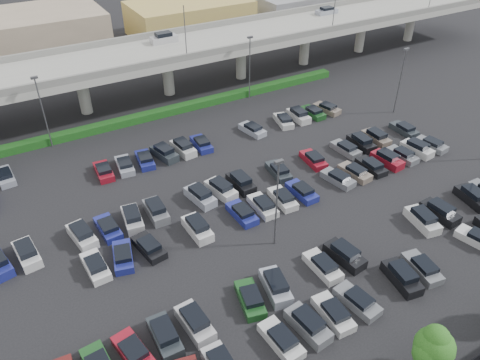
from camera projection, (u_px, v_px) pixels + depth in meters
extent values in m
plane|color=black|center=(237.00, 203.00, 54.66)|extent=(280.00, 280.00, 0.00)
cube|color=#96978F|center=(136.00, 58.00, 73.24)|extent=(150.00, 13.00, 1.10)
cube|color=slate|center=(150.00, 64.00, 68.20)|extent=(150.00, 0.50, 1.00)
cube|color=slate|center=(122.00, 40.00, 77.08)|extent=(150.00, 0.50, 1.00)
cylinder|color=#96978F|center=(83.00, 93.00, 71.81)|extent=(1.80, 1.80, 6.70)
cube|color=slate|center=(79.00, 73.00, 70.00)|extent=(2.60, 9.75, 0.50)
cylinder|color=#96978F|center=(168.00, 75.00, 77.52)|extent=(1.80, 1.80, 6.70)
cube|color=slate|center=(166.00, 57.00, 75.71)|extent=(2.60, 9.75, 0.50)
cylinder|color=#96978F|center=(241.00, 60.00, 83.22)|extent=(1.80, 1.80, 6.70)
cube|color=slate|center=(241.00, 42.00, 81.42)|extent=(2.60, 9.75, 0.50)
cylinder|color=#96978F|center=(305.00, 47.00, 88.93)|extent=(1.80, 1.80, 6.70)
cube|color=slate|center=(306.00, 30.00, 87.12)|extent=(2.60, 9.75, 0.50)
cylinder|color=#96978F|center=(361.00, 35.00, 94.64)|extent=(1.80, 1.80, 6.70)
cube|color=slate|center=(363.00, 19.00, 92.83)|extent=(2.60, 9.75, 0.50)
cylinder|color=#96978F|center=(410.00, 25.00, 100.34)|extent=(1.80, 1.80, 6.70)
cube|color=slate|center=(413.00, 10.00, 98.54)|extent=(2.60, 9.75, 0.50)
cube|color=#ACABB0|center=(164.00, 39.00, 77.20)|extent=(4.40, 1.82, 1.05)
cube|color=black|center=(163.00, 34.00, 76.73)|extent=(2.60, 1.60, 0.65)
cube|color=#8B91A0|center=(327.00, 12.00, 91.13)|extent=(4.40, 1.82, 0.82)
cube|color=black|center=(327.00, 8.00, 90.77)|extent=(2.30, 1.60, 0.50)
cylinder|color=#4D4D52|center=(185.00, 33.00, 68.74)|extent=(0.14, 0.14, 8.00)
cylinder|color=#4D4D52|center=(334.00, 8.00, 80.16)|extent=(0.14, 0.14, 8.00)
cube|color=#124013|center=(157.00, 114.00, 72.11)|extent=(66.00, 1.60, 1.10)
cylinder|color=black|center=(479.00, 359.00, 36.63)|extent=(0.10, 0.10, 2.00)
sphere|color=#1A4D14|center=(434.00, 347.00, 34.77)|extent=(3.07, 3.07, 3.07)
sphere|color=#1A4D14|center=(438.00, 346.00, 35.45)|extent=(2.41, 2.41, 2.41)
sphere|color=#1A4D14|center=(429.00, 354.00, 34.66)|extent=(2.41, 2.41, 2.41)
sphere|color=#1A4D14|center=(436.00, 338.00, 34.37)|extent=(2.08, 2.08, 2.08)
cube|color=silver|center=(281.00, 340.00, 38.73)|extent=(2.12, 4.52, 0.82)
cube|color=black|center=(283.00, 337.00, 38.22)|extent=(1.76, 2.41, 0.50)
cube|color=slate|center=(308.00, 326.00, 39.78)|extent=(2.26, 4.56, 1.05)
cube|color=black|center=(309.00, 320.00, 39.31)|extent=(1.86, 2.75, 0.65)
cube|color=silver|center=(333.00, 314.00, 40.97)|extent=(2.07, 4.50, 0.82)
cube|color=black|center=(335.00, 311.00, 40.47)|extent=(1.73, 2.39, 0.50)
cube|color=slate|center=(357.00, 301.00, 42.09)|extent=(2.38, 4.60, 0.82)
cube|color=black|center=(360.00, 298.00, 41.59)|extent=(1.89, 2.49, 0.50)
cube|color=black|center=(402.00, 278.00, 44.27)|extent=(2.53, 4.64, 1.05)
cube|color=black|center=(403.00, 272.00, 43.80)|extent=(2.01, 2.83, 0.65)
cube|color=slate|center=(422.00, 268.00, 45.45)|extent=(2.50, 4.63, 0.82)
cube|color=black|center=(425.00, 265.00, 44.95)|extent=(1.95, 2.53, 0.50)
cube|color=silver|center=(478.00, 240.00, 48.82)|extent=(2.76, 4.70, 0.82)
cube|color=maroon|center=(134.00, 352.00, 37.80)|extent=(2.58, 4.66, 0.82)
cube|color=black|center=(133.00, 349.00, 37.29)|extent=(1.99, 2.55, 0.50)
cube|color=#272D32|center=(165.00, 337.00, 38.85)|extent=(1.94, 4.45, 1.05)
cube|color=black|center=(164.00, 331.00, 38.38)|extent=(1.67, 2.64, 0.65)
cube|color=#ACABB0|center=(195.00, 324.00, 39.97)|extent=(2.10, 4.51, 1.05)
cube|color=black|center=(194.00, 317.00, 39.50)|extent=(1.77, 2.70, 0.65)
cube|color=#19471D|center=(250.00, 299.00, 42.28)|extent=(2.77, 4.70, 0.82)
cube|color=black|center=(251.00, 296.00, 41.78)|extent=(2.08, 2.60, 0.50)
cube|color=#8B91A0|center=(276.00, 287.00, 43.33)|extent=(2.70, 4.68, 1.05)
cube|color=black|center=(276.00, 281.00, 42.86)|extent=(2.11, 2.88, 0.65)
cube|color=silver|center=(323.00, 267.00, 45.64)|extent=(1.84, 4.41, 0.82)
cube|color=black|center=(324.00, 263.00, 45.14)|extent=(1.61, 2.31, 0.50)
cube|color=black|center=(345.00, 256.00, 46.70)|extent=(2.34, 4.59, 1.05)
cube|color=black|center=(346.00, 250.00, 46.23)|extent=(1.90, 2.77, 0.65)
cube|color=silver|center=(422.00, 221.00, 51.18)|extent=(2.57, 4.65, 1.05)
cube|color=black|center=(424.00, 215.00, 50.71)|extent=(2.04, 2.84, 0.65)
cube|color=black|center=(440.00, 213.00, 52.30)|extent=(2.05, 4.49, 1.05)
cube|color=black|center=(442.00, 207.00, 51.83)|extent=(1.74, 2.68, 0.65)
cube|color=black|center=(472.00, 198.00, 54.54)|extent=(2.52, 4.64, 1.05)
cube|color=black|center=(474.00, 192.00, 54.07)|extent=(2.01, 2.83, 0.65)
cube|color=silver|center=(96.00, 267.00, 45.61)|extent=(2.06, 4.49, 0.82)
cube|color=black|center=(95.00, 264.00, 45.11)|extent=(1.72, 2.38, 0.50)
cube|color=navy|center=(123.00, 257.00, 46.73)|extent=(2.80, 4.70, 0.82)
cube|color=black|center=(123.00, 254.00, 46.23)|extent=(2.10, 2.61, 0.50)
cube|color=black|center=(149.00, 247.00, 47.86)|extent=(2.52, 4.64, 0.82)
cube|color=black|center=(149.00, 244.00, 47.35)|extent=(1.96, 2.53, 0.50)
cube|color=silver|center=(198.00, 229.00, 50.03)|extent=(1.93, 4.45, 1.05)
cube|color=black|center=(197.00, 223.00, 49.56)|extent=(1.67, 2.64, 0.65)
cube|color=navy|center=(242.00, 214.00, 52.34)|extent=(1.96, 4.46, 0.82)
cube|color=black|center=(243.00, 210.00, 51.84)|extent=(1.68, 2.35, 0.50)
cube|color=silver|center=(263.00, 206.00, 53.46)|extent=(1.96, 4.46, 0.82)
cube|color=black|center=(264.00, 203.00, 52.96)|extent=(1.68, 2.35, 0.50)
cube|color=silver|center=(283.00, 199.00, 54.58)|extent=(2.13, 4.52, 0.82)
cube|color=black|center=(284.00, 196.00, 54.08)|extent=(1.76, 2.41, 0.50)
cube|color=navy|center=(302.00, 192.00, 55.70)|extent=(1.97, 4.46, 0.82)
cube|color=black|center=(303.00, 189.00, 55.20)|extent=(1.68, 2.35, 0.50)
cube|color=slate|center=(338.00, 179.00, 57.94)|extent=(2.58, 4.65, 0.82)
cube|color=black|center=(339.00, 175.00, 57.44)|extent=(1.99, 2.55, 0.50)
cube|color=#726559|center=(355.00, 173.00, 59.07)|extent=(2.31, 4.58, 0.82)
cube|color=black|center=(357.00, 169.00, 58.56)|extent=(1.85, 2.47, 0.50)
cube|color=black|center=(371.00, 167.00, 60.19)|extent=(1.93, 4.45, 0.82)
cube|color=black|center=(373.00, 163.00, 59.68)|extent=(1.66, 2.34, 0.50)
cube|color=maroon|center=(387.00, 160.00, 61.24)|extent=(2.24, 4.56, 1.05)
cube|color=black|center=(388.00, 155.00, 60.77)|extent=(1.85, 2.74, 0.65)
cube|color=slate|center=(402.00, 155.00, 62.43)|extent=(2.09, 4.50, 0.82)
cube|color=black|center=(404.00, 152.00, 61.93)|extent=(1.74, 2.39, 0.50)
cube|color=silver|center=(417.00, 149.00, 63.48)|extent=(2.34, 4.59, 1.05)
cube|color=black|center=(418.00, 144.00, 63.01)|extent=(1.90, 2.77, 0.65)
cube|color=slate|center=(431.00, 145.00, 64.67)|extent=(2.45, 4.62, 0.82)
cube|color=black|center=(433.00, 142.00, 64.17)|extent=(1.92, 2.51, 0.50)
cube|color=silver|center=(27.00, 254.00, 46.86)|extent=(2.32, 4.58, 1.05)
cube|color=black|center=(25.00, 248.00, 46.39)|extent=(1.89, 2.77, 0.65)
cube|color=silver|center=(82.00, 236.00, 49.10)|extent=(2.49, 4.63, 1.05)
cube|color=black|center=(81.00, 230.00, 48.63)|extent=(1.99, 2.82, 0.65)
cube|color=navy|center=(108.00, 228.00, 50.29)|extent=(2.08, 4.50, 0.82)
cube|color=black|center=(108.00, 225.00, 49.78)|extent=(1.74, 2.39, 0.50)
cube|color=#ACABB0|center=(133.00, 219.00, 51.34)|extent=(2.40, 4.61, 1.05)
cube|color=black|center=(132.00, 214.00, 50.87)|extent=(1.94, 2.79, 0.65)
cube|color=slate|center=(156.00, 212.00, 52.46)|extent=(1.95, 4.45, 1.05)
cube|color=black|center=(155.00, 206.00, 51.99)|extent=(1.68, 2.65, 0.65)
cube|color=#8B91A0|center=(200.00, 197.00, 54.71)|extent=(2.51, 4.64, 1.05)
cube|color=black|center=(200.00, 191.00, 54.24)|extent=(2.00, 2.82, 0.65)
cube|color=silver|center=(221.00, 190.00, 55.83)|extent=(2.59, 4.66, 1.05)
cube|color=black|center=(221.00, 184.00, 55.36)|extent=(2.05, 2.85, 0.65)
cube|color=black|center=(241.00, 183.00, 56.95)|extent=(1.97, 4.46, 1.05)
cube|color=black|center=(241.00, 178.00, 56.48)|extent=(1.69, 2.65, 0.65)
cube|color=#272D32|center=(278.00, 172.00, 59.26)|extent=(2.36, 4.60, 0.82)
cube|color=black|center=(280.00, 168.00, 58.75)|extent=(1.88, 2.48, 0.50)
cube|color=maroon|center=(313.00, 160.00, 61.50)|extent=(2.23, 4.55, 0.82)
cube|color=black|center=(315.00, 157.00, 60.99)|extent=(1.81, 2.44, 0.50)
cube|color=slate|center=(346.00, 149.00, 63.74)|extent=(2.16, 4.53, 0.82)
cube|color=black|center=(347.00, 146.00, 63.24)|extent=(1.78, 2.42, 0.50)
cube|color=black|center=(361.00, 143.00, 64.79)|extent=(2.00, 4.47, 1.05)
cube|color=black|center=(362.00, 138.00, 64.32)|extent=(1.71, 2.66, 0.65)
cube|color=#726559|center=(376.00, 139.00, 65.92)|extent=(1.85, 4.41, 1.05)
cube|color=black|center=(377.00, 133.00, 65.45)|extent=(1.62, 2.61, 0.65)
cube|color=#272D32|center=(404.00, 130.00, 68.22)|extent=(1.95, 4.45, 0.82)
cube|color=black|center=(406.00, 127.00, 67.72)|extent=(1.67, 2.35, 0.50)
cube|color=maroon|center=(104.00, 172.00, 59.23)|extent=(2.06, 4.49, 0.82)
cube|color=black|center=(103.00, 168.00, 58.72)|extent=(1.73, 2.39, 0.50)
cube|color=#8B91A0|center=(125.00, 166.00, 60.35)|extent=(2.30, 4.58, 0.82)
cube|color=black|center=(125.00, 163.00, 59.84)|extent=(1.85, 2.47, 0.50)
cube|color=navy|center=(145.00, 160.00, 61.47)|extent=(2.36, 4.59, 0.82)
cube|color=black|center=(145.00, 157.00, 60.97)|extent=(1.88, 2.48, 0.50)
cube|color=#272D32|center=(164.00, 154.00, 62.52)|extent=(2.74, 4.69, 1.05)
cube|color=black|center=(164.00, 149.00, 62.05)|extent=(2.13, 2.89, 0.65)
cube|color=silver|center=(183.00, 149.00, 63.64)|extent=(2.28, 4.57, 1.05)
cube|color=black|center=(183.00, 143.00, 63.17)|extent=(1.87, 2.76, 0.65)
cube|color=navy|center=(201.00, 144.00, 64.83)|extent=(2.10, 4.51, 0.82)
cube|color=black|center=(202.00, 141.00, 64.33)|extent=(1.75, 2.40, 0.50)
cube|color=#8B91A0|center=(252.00, 130.00, 68.19)|extent=(2.56, 4.65, 0.82)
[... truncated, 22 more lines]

